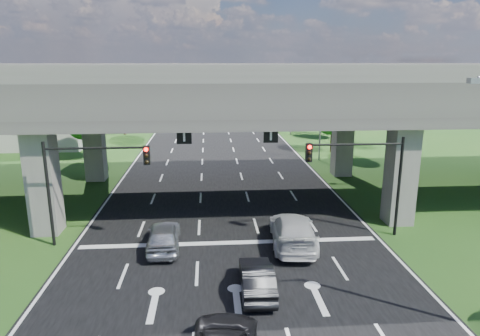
{
  "coord_description": "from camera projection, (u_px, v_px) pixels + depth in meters",
  "views": [
    {
      "loc": [
        -1.11,
        -19.3,
        10.22
      ],
      "look_at": [
        1.01,
        9.06,
        3.06
      ],
      "focal_mm": 32.0,
      "sensor_mm": 36.0,
      "label": 1
    }
  ],
  "objects": [
    {
      "name": "overpass",
      "position": [
        223.0,
        93.0,
        30.91
      ],
      "size": [
        80.0,
        15.0,
        10.0
      ],
      "color": "#32302E",
      "rests_on": "ground"
    },
    {
      "name": "road",
      "position": [
        225.0,
        206.0,
        30.91
      ],
      "size": [
        18.0,
        120.0,
        0.03
      ],
      "primitive_type": "cube",
      "color": "black",
      "rests_on": "ground"
    },
    {
      "name": "ground",
      "position": [
        233.0,
        272.0,
        21.24
      ],
      "size": [
        160.0,
        160.0,
        0.0
      ],
      "primitive_type": "plane",
      "color": "#1F4917",
      "rests_on": "ground"
    },
    {
      "name": "warehouse",
      "position": [
        6.0,
        129.0,
        52.72
      ],
      "size": [
        20.0,
        10.0,
        4.0
      ],
      "primitive_type": "cube",
      "color": "#9E9E99",
      "rests_on": "ground"
    },
    {
      "name": "streetlight_far",
      "position": [
        318.0,
        105.0,
        43.75
      ],
      "size": [
        3.38,
        0.25,
        10.0
      ],
      "color": "gray",
      "rests_on": "ground"
    },
    {
      "name": "signal_right",
      "position": [
        364.0,
        169.0,
        24.6
      ],
      "size": [
        5.76,
        0.54,
        6.0
      ],
      "color": "black",
      "rests_on": "ground"
    },
    {
      "name": "streetlight_beyond",
      "position": [
        289.0,
        93.0,
        59.23
      ],
      "size": [
        3.38,
        0.25,
        10.0
      ],
      "color": "gray",
      "rests_on": "ground"
    },
    {
      "name": "car_dark",
      "position": [
        257.0,
        278.0,
        19.24
      ],
      "size": [
        1.5,
        4.13,
        1.35
      ],
      "primitive_type": "imported",
      "rotation": [
        0.0,
        0.0,
        3.12
      ],
      "color": "black",
      "rests_on": "road"
    },
    {
      "name": "car_silver",
      "position": [
        164.0,
        236.0,
        23.69
      ],
      "size": [
        1.93,
        4.49,
        1.51
      ],
      "primitive_type": "imported",
      "rotation": [
        0.0,
        0.0,
        3.18
      ],
      "color": "#B5B8BD",
      "rests_on": "road"
    },
    {
      "name": "tree_left_mid",
      "position": [
        77.0,
        112.0,
        51.88
      ],
      "size": [
        3.91,
        3.9,
        6.76
      ],
      "color": "black",
      "rests_on": "ground"
    },
    {
      "name": "car_white",
      "position": [
        293.0,
        230.0,
        24.19
      ],
      "size": [
        2.88,
        6.06,
        1.71
      ],
      "primitive_type": "imported",
      "rotation": [
        0.0,
        0.0,
        3.06
      ],
      "color": "#BCBCBC",
      "rests_on": "road"
    },
    {
      "name": "tree_left_near",
      "position": [
        84.0,
        114.0,
        44.2
      ],
      "size": [
        4.5,
        4.5,
        7.8
      ],
      "color": "black",
      "rests_on": "ground"
    },
    {
      "name": "signal_left",
      "position": [
        87.0,
        174.0,
        23.47
      ],
      "size": [
        5.76,
        0.54,
        6.0
      ],
      "color": "black",
      "rests_on": "ground"
    },
    {
      "name": "tree_right_mid",
      "position": [
        339.0,
        108.0,
        56.2
      ],
      "size": [
        3.91,
        3.9,
        6.76
      ],
      "color": "black",
      "rests_on": "ground"
    },
    {
      "name": "tree_right_far",
      "position": [
        296.0,
        98.0,
        63.49
      ],
      "size": [
        4.5,
        4.5,
        7.8
      ],
      "color": "black",
      "rests_on": "ground"
    },
    {
      "name": "tree_right_near",
      "position": [
        334.0,
        113.0,
        48.17
      ],
      "size": [
        4.2,
        4.2,
        7.28
      ],
      "color": "black",
      "rests_on": "ground"
    },
    {
      "name": "tree_left_far",
      "position": [
        123.0,
        98.0,
        59.67
      ],
      "size": [
        4.8,
        4.8,
        8.32
      ],
      "color": "black",
      "rests_on": "ground"
    }
  ]
}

